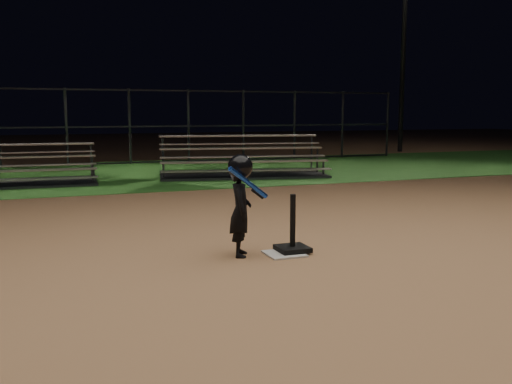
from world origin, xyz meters
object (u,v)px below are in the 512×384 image
(light_pole_right, at_px, (405,36))
(bleacher_right, at_px, (242,168))
(home_plate, at_px, (284,254))
(bleacher_left, at_px, (12,177))
(child_batter, at_px, (241,203))
(batting_tee, at_px, (293,241))

(light_pole_right, bearing_deg, bleacher_right, -145.75)
(home_plate, relative_size, bleacher_left, 0.11)
(child_batter, xyz_separation_m, bleacher_right, (2.87, 8.23, -0.44))
(home_plate, distance_m, batting_tee, 0.20)
(home_plate, height_order, bleacher_right, bleacher_right)
(child_batter, distance_m, light_pole_right, 19.85)
(batting_tee, height_order, light_pole_right, light_pole_right)
(bleacher_right, bearing_deg, home_plate, -95.01)
(child_batter, distance_m, bleacher_left, 8.83)
(bleacher_left, height_order, bleacher_right, bleacher_right)
(bleacher_left, relative_size, bleacher_right, 0.83)
(home_plate, height_order, child_batter, child_batter)
(batting_tee, xyz_separation_m, bleacher_left, (-3.60, 8.40, 0.05))
(bleacher_right, bearing_deg, bleacher_left, -170.13)
(batting_tee, relative_size, bleacher_left, 0.18)
(home_plate, xyz_separation_m, child_batter, (-0.52, 0.14, 0.65))
(batting_tee, distance_m, child_batter, 0.83)
(bleacher_left, relative_size, light_pole_right, 0.48)
(home_plate, distance_m, bleacher_right, 8.70)
(light_pole_right, bearing_deg, child_batter, -130.23)
(home_plate, bearing_deg, child_batter, 164.52)
(batting_tee, bearing_deg, light_pole_right, 51.44)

